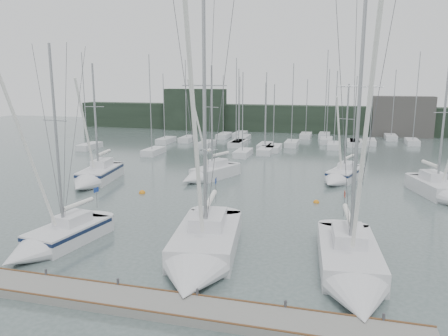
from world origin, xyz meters
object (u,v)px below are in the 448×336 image
(sailboat_mid_a, at_px, (94,177))
(buoy_c, at_px, (142,193))
(sailboat_mid_b, at_px, (206,175))
(sailboat_near_center, at_px, (200,255))
(sailboat_near_right, at_px, (353,273))
(sailboat_mid_d, at_px, (341,177))
(sailboat_near_left, at_px, (51,241))
(sailboat_mid_e, at_px, (443,192))
(buoy_b, at_px, (316,203))

(sailboat_mid_a, bearing_deg, buoy_c, -27.01)
(sailboat_mid_b, distance_m, buoy_c, 7.56)
(sailboat_near_center, xyz_separation_m, sailboat_mid_a, (-15.85, 15.29, 0.03))
(sailboat_near_right, xyz_separation_m, sailboat_mid_d, (-0.79, 22.39, -0.06))
(sailboat_near_left, height_order, sailboat_mid_e, sailboat_near_left)
(sailboat_near_right, height_order, sailboat_mid_b, sailboat_near_right)
(sailboat_mid_a, height_order, sailboat_mid_d, sailboat_mid_a)
(sailboat_near_center, xyz_separation_m, sailboat_mid_d, (7.19, 22.38, -0.08))
(sailboat_mid_a, height_order, buoy_b, sailboat_mid_a)
(sailboat_mid_e, bearing_deg, sailboat_mid_a, 167.45)
(buoy_c, bearing_deg, sailboat_near_right, -36.65)
(sailboat_near_right, distance_m, sailboat_mid_a, 28.32)
(sailboat_near_left, relative_size, sailboat_mid_e, 1.07)
(sailboat_mid_b, height_order, buoy_c, sailboat_mid_b)
(sailboat_mid_b, height_order, sailboat_mid_e, sailboat_mid_b)
(sailboat_near_left, bearing_deg, sailboat_mid_e, 44.75)
(sailboat_mid_a, bearing_deg, buoy_b, -11.05)
(sailboat_near_center, relative_size, sailboat_mid_d, 1.61)
(sailboat_mid_b, bearing_deg, sailboat_near_center, -50.37)
(sailboat_near_right, distance_m, sailboat_mid_b, 24.12)
(sailboat_near_left, height_order, sailboat_near_center, sailboat_near_center)
(sailboat_near_right, relative_size, sailboat_mid_d, 1.59)
(sailboat_mid_e, distance_m, buoy_c, 25.96)
(sailboat_near_center, bearing_deg, sailboat_mid_e, 40.68)
(sailboat_mid_d, distance_m, sailboat_mid_e, 9.46)
(sailboat_near_left, distance_m, buoy_c, 13.44)
(sailboat_near_center, xyz_separation_m, sailboat_mid_b, (-5.93, 19.69, -0.06))
(sailboat_mid_a, relative_size, sailboat_mid_e, 1.02)
(sailboat_near_center, xyz_separation_m, buoy_b, (5.35, 14.26, -0.61))
(sailboat_mid_d, bearing_deg, buoy_c, -133.28)
(sailboat_near_center, distance_m, sailboat_mid_a, 22.02)
(sailboat_near_center, bearing_deg, buoy_b, 60.93)
(sailboat_near_right, xyz_separation_m, sailboat_mid_b, (-13.91, 19.70, -0.03))
(sailboat_mid_d, height_order, sailboat_mid_e, sailboat_mid_e)
(sailboat_near_right, bearing_deg, sailboat_mid_b, 120.10)
(buoy_b, bearing_deg, sailboat_mid_d, 77.18)
(sailboat_near_left, distance_m, sailboat_near_right, 17.30)
(sailboat_mid_e, relative_size, buoy_b, 24.23)
(sailboat_mid_a, relative_size, buoy_b, 24.67)
(sailboat_mid_a, height_order, sailboat_mid_b, sailboat_mid_a)
(sailboat_near_left, xyz_separation_m, sailboat_near_right, (17.30, 0.16, 0.04))
(buoy_b, height_order, buoy_c, buoy_c)
(buoy_b, bearing_deg, sailboat_mid_b, 154.25)
(sailboat_mid_e, xyz_separation_m, buoy_c, (-25.49, -4.88, -0.59))
(sailboat_mid_a, bearing_deg, sailboat_mid_e, -3.12)
(buoy_c, bearing_deg, sailboat_mid_a, 161.25)
(sailboat_near_right, height_order, sailboat_mid_e, sailboat_near_right)
(sailboat_mid_b, distance_m, buoy_b, 12.53)
(sailboat_near_right, bearing_deg, buoy_c, 138.23)
(sailboat_near_left, xyz_separation_m, sailboat_mid_b, (3.39, 19.86, 0.01))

